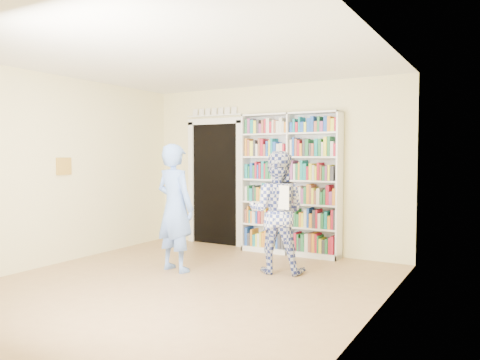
# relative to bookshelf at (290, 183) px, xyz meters

# --- Properties ---
(floor) EXTENTS (5.00, 5.00, 0.00)m
(floor) POSITION_rel_bookshelf_xyz_m (-0.39, -2.34, -1.12)
(floor) COLOR #987049
(floor) RESTS_ON ground
(ceiling) EXTENTS (5.00, 5.00, 0.00)m
(ceiling) POSITION_rel_bookshelf_xyz_m (-0.39, -2.34, 1.58)
(ceiling) COLOR white
(ceiling) RESTS_ON wall_back
(wall_back) EXTENTS (4.50, 0.00, 4.50)m
(wall_back) POSITION_rel_bookshelf_xyz_m (-0.39, 0.16, 0.23)
(wall_back) COLOR beige
(wall_back) RESTS_ON floor
(wall_left) EXTENTS (0.00, 5.00, 5.00)m
(wall_left) POSITION_rel_bookshelf_xyz_m (-2.64, -2.34, 0.23)
(wall_left) COLOR beige
(wall_left) RESTS_ON floor
(wall_right) EXTENTS (0.00, 5.00, 5.00)m
(wall_right) POSITION_rel_bookshelf_xyz_m (1.86, -2.34, 0.23)
(wall_right) COLOR beige
(wall_right) RESTS_ON floor
(bookshelf) EXTENTS (1.61, 0.30, 2.21)m
(bookshelf) POSITION_rel_bookshelf_xyz_m (0.00, 0.00, 0.00)
(bookshelf) COLOR white
(bookshelf) RESTS_ON floor
(doorway) EXTENTS (1.10, 0.08, 2.43)m
(doorway) POSITION_rel_bookshelf_xyz_m (-1.49, 0.13, 0.06)
(doorway) COLOR black
(doorway) RESTS_ON floor
(wall_art) EXTENTS (0.03, 0.25, 0.25)m
(wall_art) POSITION_rel_bookshelf_xyz_m (-2.62, -2.14, 0.28)
(wall_art) COLOR brown
(wall_art) RESTS_ON wall_left
(man_blue) EXTENTS (0.68, 0.51, 1.71)m
(man_blue) POSITION_rel_bookshelf_xyz_m (-0.91, -1.76, -0.26)
(man_blue) COLOR #648BDE
(man_blue) RESTS_ON floor
(man_plaid) EXTENTS (0.91, 0.79, 1.61)m
(man_plaid) POSITION_rel_bookshelf_xyz_m (0.31, -1.16, -0.31)
(man_plaid) COLOR navy
(man_plaid) RESTS_ON floor
(paper_sheet) EXTENTS (0.21, 0.04, 0.30)m
(paper_sheet) POSITION_rel_bookshelf_xyz_m (0.48, -1.37, -0.09)
(paper_sheet) COLOR white
(paper_sheet) RESTS_ON man_plaid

